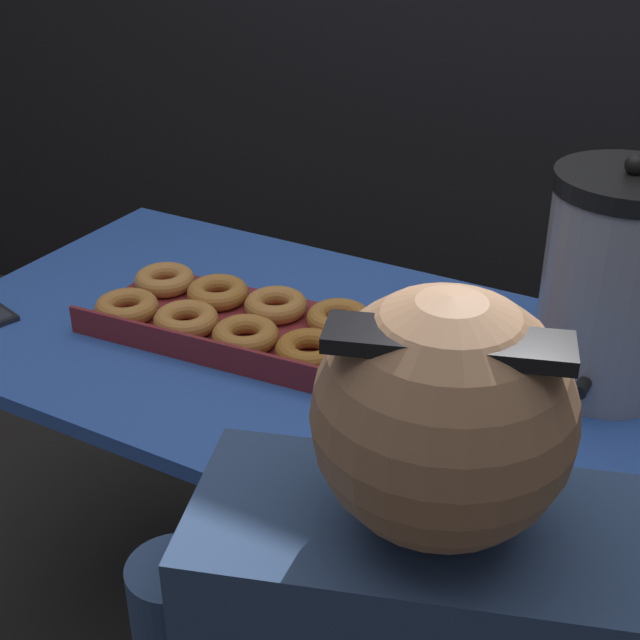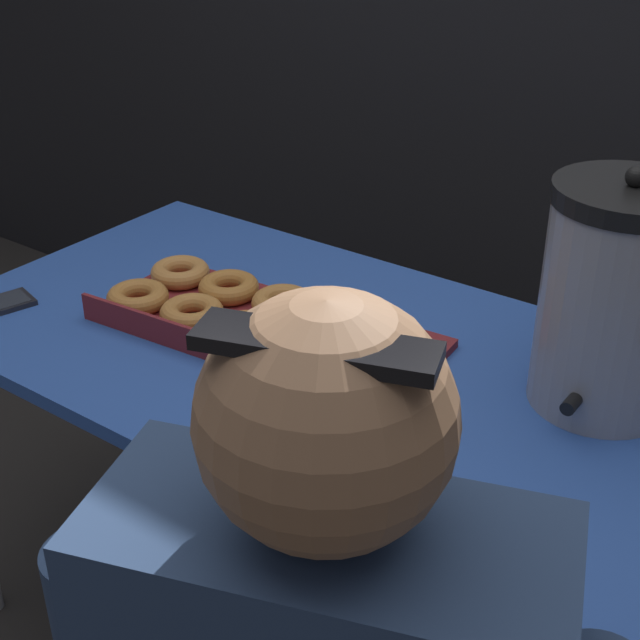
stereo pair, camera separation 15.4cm
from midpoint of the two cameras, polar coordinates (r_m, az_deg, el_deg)
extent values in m
cube|color=#2D56B2|center=(1.55, 4.34, -3.00)|extent=(1.53, 0.76, 0.03)
cylinder|color=#ADADB2|center=(2.35, -6.54, -1.92)|extent=(0.03, 0.03, 0.72)
cube|color=maroon|center=(1.61, -0.77, -0.64)|extent=(0.66, 0.32, 0.02)
cube|color=maroon|center=(1.51, -3.44, -1.84)|extent=(0.64, 0.06, 0.04)
torus|color=#BC7A37|center=(1.69, -9.06, 1.38)|extent=(0.16, 0.16, 0.04)
torus|color=#BF7D3A|center=(1.62, -5.54, 0.40)|extent=(0.16, 0.16, 0.04)
torus|color=#B77432|center=(1.55, -1.95, -0.78)|extent=(0.13, 0.13, 0.04)
torus|color=#AA6825|center=(1.50, 2.00, -1.97)|extent=(0.16, 0.16, 0.04)
torus|color=#AA6826|center=(1.45, 6.20, -3.24)|extent=(0.16, 0.16, 0.04)
torus|color=#C68341|center=(1.78, -6.51, 2.98)|extent=(0.15, 0.15, 0.04)
torus|color=#B77432|center=(1.71, -3.31, 2.03)|extent=(0.12, 0.12, 0.04)
torus|color=#C07E3C|center=(1.65, 0.26, 1.03)|extent=(0.15, 0.15, 0.04)
torus|color=#B3712F|center=(1.60, 4.19, -0.03)|extent=(0.16, 0.16, 0.04)
cylinder|color=#939399|center=(1.44, 21.18, 0.67)|extent=(0.22, 0.22, 0.33)
cylinder|color=black|center=(1.38, 22.49, 7.34)|extent=(0.23, 0.23, 0.03)
sphere|color=black|center=(1.37, 22.70, 8.40)|extent=(0.03, 0.03, 0.03)
cylinder|color=black|center=(1.40, 19.02, -5.02)|extent=(0.02, 0.06, 0.02)
sphere|color=#8E6647|center=(0.68, 6.87, -6.62)|extent=(0.21, 0.21, 0.21)
cube|color=black|center=(0.62, 6.83, -1.85)|extent=(0.18, 0.10, 0.01)
camera|label=1|loc=(0.08, -87.14, 1.56)|focal=50.00mm
camera|label=2|loc=(0.08, 92.86, -1.56)|focal=50.00mm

